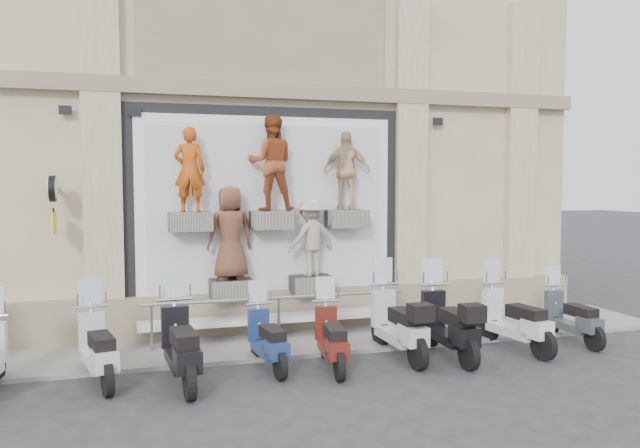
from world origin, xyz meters
The scene contains 14 objects.
ground centered at (0.00, 0.00, 0.00)m, with size 90.00×90.00×0.00m, color #2A2A2C.
sidewalk centered at (0.00, 2.10, 0.04)m, with size 16.00×2.20×0.08m, color gray.
building centered at (0.00, 7.00, 6.00)m, with size 14.00×8.60×12.00m, color beige, non-canonical shape.
shop_vitrine centered at (0.03, 2.75, 2.42)m, with size 5.60×0.83×4.30m.
guard_rail centered at (0.00, 2.00, 0.47)m, with size 5.06×0.10×0.93m, color #9EA0A5, non-canonical shape.
clock_sign_bracket centered at (-3.90, 2.47, 2.80)m, with size 0.10×0.80×1.02m.
scooter_c centered at (-3.12, 0.65, 0.76)m, with size 0.55×1.87×1.52m, color #ACB3BB, non-canonical shape.
scooter_d centered at (-1.92, 0.24, 0.84)m, with size 0.60×2.06×1.67m, color black, non-canonical shape.
scooter_e centered at (-0.51, 0.61, 0.70)m, with size 0.50×1.71×1.39m, color navy, non-canonical shape.
scooter_f centered at (0.50, 0.32, 0.72)m, with size 0.52×1.77×1.44m, color #52150E, non-canonical shape.
scooter_g centered at (1.80, 0.60, 0.84)m, with size 0.60×2.06×1.68m, color #AEAEB5, non-canonical shape.
scooter_h centered at (2.64, 0.34, 0.83)m, with size 0.60×2.05×1.67m, color black, non-canonical shape.
scooter_i centered at (4.03, 0.43, 0.80)m, with size 0.58×1.97×1.60m, color silver, non-canonical shape.
scooter_j centered at (5.39, 0.58, 0.71)m, with size 0.51×1.75×1.42m, color #31383C, non-canonical shape.
Camera 1 is at (-2.60, -9.24, 3.09)m, focal length 35.00 mm.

